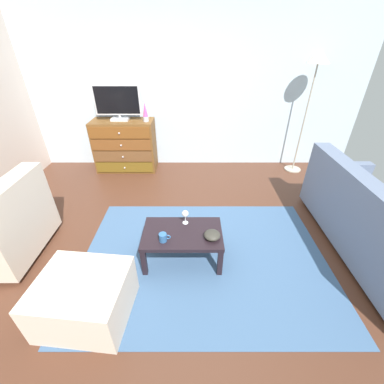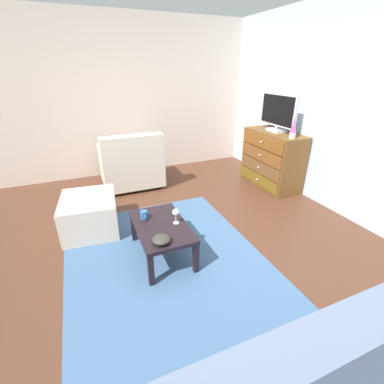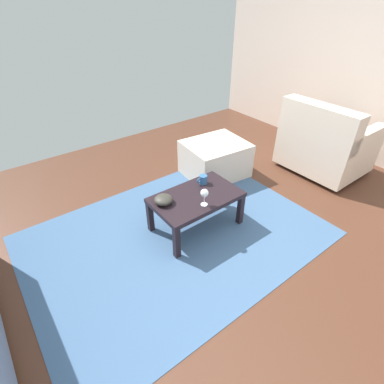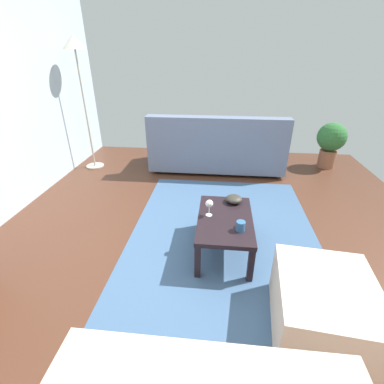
{
  "view_description": "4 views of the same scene",
  "coord_description": "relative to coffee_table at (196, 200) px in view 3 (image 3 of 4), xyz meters",
  "views": [
    {
      "loc": [
        0.07,
        -2.08,
        2.02
      ],
      "look_at": [
        0.07,
        -0.2,
        0.84
      ],
      "focal_mm": 22.99,
      "sensor_mm": 36.0,
      "label": 1
    },
    {
      "loc": [
        2.17,
        -0.79,
        1.78
      ],
      "look_at": [
        0.04,
        0.1,
        0.69
      ],
      "focal_mm": 25.05,
      "sensor_mm": 36.0,
      "label": 2
    },
    {
      "loc": [
        1.33,
        1.52,
        1.91
      ],
      "look_at": [
        0.23,
        0.07,
        0.66
      ],
      "focal_mm": 27.76,
      "sensor_mm": 36.0,
      "label": 3
    },
    {
      "loc": [
        -2.13,
        -0.12,
        1.7
      ],
      "look_at": [
        -0.21,
        0.08,
        0.7
      ],
      "focal_mm": 25.62,
      "sensor_mm": 36.0,
      "label": 4
    }
  ],
  "objects": [
    {
      "name": "ottoman",
      "position": [
        -0.79,
        -0.64,
        -0.1
      ],
      "size": [
        0.76,
        0.67,
        0.42
      ],
      "primitive_type": "cube",
      "rotation": [
        0.0,
        0.0,
        -0.1
      ],
      "color": "beige",
      "rests_on": "ground_plane"
    },
    {
      "name": "mug",
      "position": [
        -0.18,
        -0.12,
        0.09
      ],
      "size": [
        0.11,
        0.08,
        0.08
      ],
      "color": "#2C598F",
      "rests_on": "coffee_table"
    },
    {
      "name": "bowl_decorative",
      "position": [
        0.29,
        -0.08,
        0.09
      ],
      "size": [
        0.16,
        0.16,
        0.07
      ],
      "primitive_type": "ellipsoid",
      "color": "#312F28",
      "rests_on": "coffee_table"
    },
    {
      "name": "armchair",
      "position": [
        -1.9,
        0.08,
        0.05
      ],
      "size": [
        0.8,
        0.91,
        0.88
      ],
      "color": "#332319",
      "rests_on": "ground_plane"
    },
    {
      "name": "wine_glass",
      "position": [
        0.02,
        0.15,
        0.17
      ],
      "size": [
        0.07,
        0.07,
        0.16
      ],
      "color": "silver",
      "rests_on": "coffee_table"
    },
    {
      "name": "coffee_table",
      "position": [
        0.0,
        0.0,
        0.0
      ],
      "size": [
        0.8,
        0.49,
        0.36
      ],
      "color": "black",
      "rests_on": "ground_plane"
    },
    {
      "name": "area_rug",
      "position": [
        0.23,
        -0.0,
        -0.31
      ],
      "size": [
        2.6,
        1.9,
        0.01
      ],
      "primitive_type": "cube",
      "color": "#3B587C",
      "rests_on": "ground_plane"
    },
    {
      "name": "ground_plane",
      "position": [
        0.03,
        0.2,
        -0.33
      ],
      "size": [
        5.85,
        5.02,
        0.05
      ],
      "primitive_type": "cube",
      "color": "#4D2C1E"
    }
  ]
}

